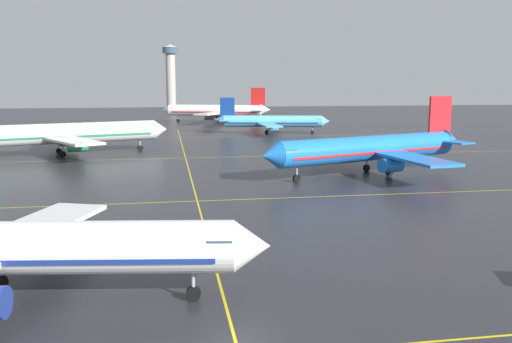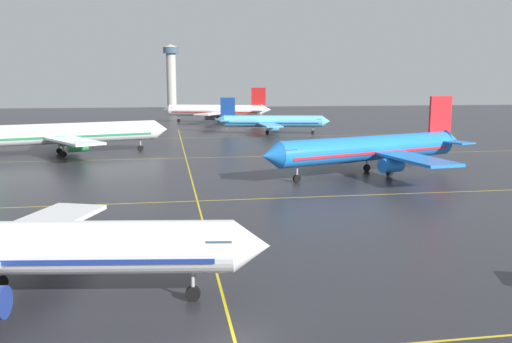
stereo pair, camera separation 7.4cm
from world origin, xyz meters
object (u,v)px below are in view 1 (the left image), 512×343
Objects in this scene: airliner_front_gate at (1,249)px; control_tower at (171,71)px; airliner_third_row at (68,134)px; airliner_far_left_stand at (271,121)px; airliner_far_right_stand at (216,111)px; airliner_second_row at (371,149)px.

airliner_front_gate is 0.99× the size of control_tower.
control_tower reaches higher than airliner_third_row.
airliner_far_left_stand is (40.94, 116.36, -0.22)m from airliner_front_gate.
control_tower reaches higher than airliner_far_right_stand.
airliner_second_row is 0.96× the size of airliner_third_row.
airliner_third_row is at bearing -113.92° from airliner_far_right_stand.
control_tower is (14.19, 271.13, 16.97)m from airliner_front_gate.
airliner_front_gate is 0.88× the size of airliner_far_right_stand.
airliner_third_row reaches higher than airliner_far_left_stand.
airliner_third_row is (-8.71, 77.20, 0.63)m from airliner_front_gate.
airliner_third_row is at bearing 147.89° from airliner_second_row.
airliner_far_left_stand is at bearing 38.26° from airliner_third_row.
airliner_far_left_stand is 48.00m from airliner_far_right_stand.
airliner_front_gate is 77.69m from airliner_third_row.
airliner_third_row is 1.22× the size of airliner_far_left_stand.
airliner_second_row is 119.08m from airliner_far_right_stand.
airliner_far_right_stand is (38.02, 85.72, -0.01)m from airliner_third_row.
airliner_second_row reaches higher than airliner_far_left_stand.
control_tower is at bearing 83.27° from airliner_third_row.
airliner_second_row is 61.24m from airliner_third_row.
airliner_third_row reaches higher than airliner_front_gate.
airliner_far_right_stand is at bearing 66.08° from airliner_third_row.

